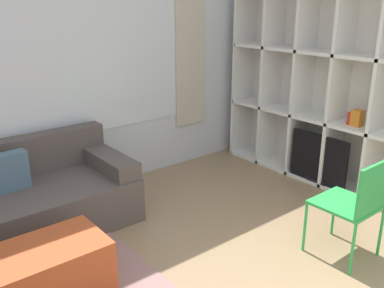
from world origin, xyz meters
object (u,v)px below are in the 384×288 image
object	(u,v)px
couch_main	(25,202)
ottoman	(46,274)
folding_chair	(357,200)
shelving_unit	(323,88)

from	to	relation	value
couch_main	ottoman	world-z (taller)	couch_main
couch_main	ottoman	distance (m)	1.07
ottoman	couch_main	bearing A→B (deg)	77.88
folding_chair	ottoman	bearing A→B (deg)	-26.47
shelving_unit	ottoman	xyz separation A→B (m)	(-3.30, -0.15, -0.85)
folding_chair	couch_main	bearing A→B (deg)	-47.99
ottoman	folding_chair	xyz separation A→B (m)	(2.11, -1.05, 0.31)
shelving_unit	folding_chair	size ratio (longest dim) A/B	2.77
couch_main	folding_chair	distance (m)	2.83
ottoman	folding_chair	distance (m)	2.38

